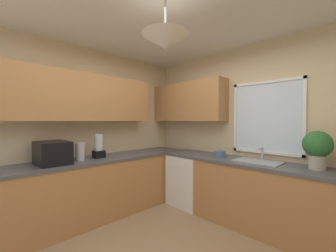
{
  "coord_description": "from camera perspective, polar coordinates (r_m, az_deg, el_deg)",
  "views": [
    {
      "loc": [
        1.4,
        -1.34,
        1.45
      ],
      "look_at": [
        -0.68,
        0.71,
        1.38
      ],
      "focal_mm": 22.14,
      "sensor_mm": 36.0,
      "label": 1
    }
  ],
  "objects": [
    {
      "name": "blender_appliance",
      "position": [
        3.3,
        -18.54,
        -5.51
      ],
      "size": [
        0.15,
        0.15,
        0.36
      ],
      "color": "black",
      "rests_on": "counter_run_left"
    },
    {
      "name": "kettle",
      "position": [
        3.17,
        -23.09,
        -6.49
      ],
      "size": [
        0.12,
        0.12,
        0.25
      ],
      "primitive_type": "cylinder",
      "color": "#B7B7BC",
      "rests_on": "counter_run_left"
    },
    {
      "name": "counter_run_left",
      "position": [
        3.39,
        -19.95,
        -15.88
      ],
      "size": [
        0.65,
        3.3,
        0.9
      ],
      "color": "#AD7542",
      "rests_on": "ground_plane"
    },
    {
      "name": "bowl",
      "position": [
        3.33,
        14.14,
        -7.43
      ],
      "size": [
        0.17,
        0.17,
        0.09
      ],
      "primitive_type": "cylinder",
      "color": "#4C7099",
      "rests_on": "counter_run_back"
    },
    {
      "name": "sink_assembly",
      "position": [
        3.09,
        23.48,
        -8.86
      ],
      "size": [
        0.59,
        0.4,
        0.19
      ],
      "color": "#9EA0A5",
      "rests_on": "counter_run_back"
    },
    {
      "name": "potted_plant",
      "position": [
        2.92,
        35.86,
        -4.65
      ],
      "size": [
        0.3,
        0.3,
        0.44
      ],
      "color": "#B2A899",
      "rests_on": "counter_run_back"
    },
    {
      "name": "microwave",
      "position": [
        3.08,
        -29.2,
        -6.42
      ],
      "size": [
        0.48,
        0.36,
        0.29
      ],
      "primitive_type": "cube",
      "color": "black",
      "rests_on": "counter_run_left"
    },
    {
      "name": "dishwasher",
      "position": [
        3.75,
        6.04,
        -14.48
      ],
      "size": [
        0.6,
        0.6,
        0.85
      ],
      "primitive_type": "cube",
      "color": "white",
      "rests_on": "ground_plane"
    },
    {
      "name": "counter_run_back",
      "position": [
        3.22,
        22.4,
        -16.85
      ],
      "size": [
        2.92,
        0.65,
        0.9
      ],
      "color": "#AD7542",
      "rests_on": "ground_plane"
    },
    {
      "name": "room_shell",
      "position": [
        2.53,
        0.7,
        8.32
      ],
      "size": [
        3.83,
        3.69,
        2.67
      ],
      "color": "beige",
      "rests_on": "ground_plane"
    }
  ]
}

